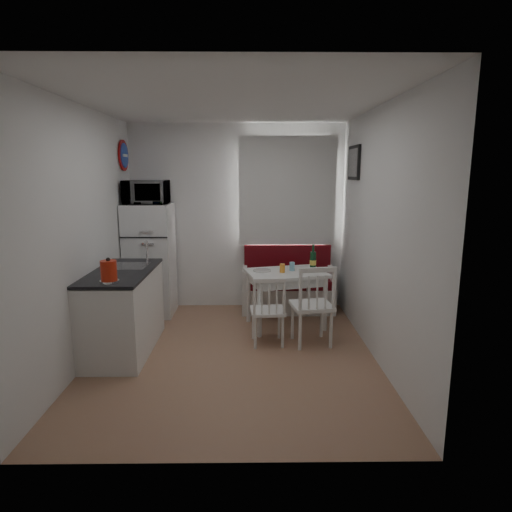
{
  "coord_description": "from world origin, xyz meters",
  "views": [
    {
      "loc": [
        0.19,
        -4.32,
        1.94
      ],
      "look_at": [
        0.25,
        0.5,
        0.99
      ],
      "focal_mm": 30.0,
      "sensor_mm": 36.0,
      "label": 1
    }
  ],
  "objects_px": {
    "kettle": "(109,271)",
    "wine_bottle": "(313,257)",
    "chair_left": "(268,304)",
    "chair_right": "(313,297)",
    "kitchen_counter": "(124,310)",
    "dining_table": "(286,278)",
    "fridge": "(150,260)",
    "bench": "(288,289)",
    "microwave": "(146,192)"
  },
  "relations": [
    {
      "from": "kettle",
      "to": "wine_bottle",
      "type": "relative_size",
      "value": 0.73
    },
    {
      "from": "chair_left",
      "to": "kettle",
      "type": "height_order",
      "value": "kettle"
    },
    {
      "from": "chair_left",
      "to": "chair_right",
      "type": "height_order",
      "value": "chair_right"
    },
    {
      "from": "wine_bottle",
      "to": "kettle",
      "type": "bearing_deg",
      "value": -147.47
    },
    {
      "from": "kitchen_counter",
      "to": "kettle",
      "type": "height_order",
      "value": "kitchen_counter"
    },
    {
      "from": "chair_left",
      "to": "wine_bottle",
      "type": "xyz_separation_m",
      "value": [
        0.6,
        0.75,
        0.38
      ]
    },
    {
      "from": "dining_table",
      "to": "wine_bottle",
      "type": "relative_size",
      "value": 3.32
    },
    {
      "from": "chair_left",
      "to": "kettle",
      "type": "relative_size",
      "value": 1.81
    },
    {
      "from": "fridge",
      "to": "chair_left",
      "type": "bearing_deg",
      "value": -36.95
    },
    {
      "from": "dining_table",
      "to": "kettle",
      "type": "relative_size",
      "value": 4.52
    },
    {
      "from": "bench",
      "to": "wine_bottle",
      "type": "xyz_separation_m",
      "value": [
        0.27,
        -0.53,
        0.57
      ]
    },
    {
      "from": "chair_right",
      "to": "kettle",
      "type": "relative_size",
      "value": 2.09
    },
    {
      "from": "fridge",
      "to": "kettle",
      "type": "xyz_separation_m",
      "value": [
        0.03,
        -1.78,
        0.26
      ]
    },
    {
      "from": "bench",
      "to": "dining_table",
      "type": "height_order",
      "value": "bench"
    },
    {
      "from": "kitchen_counter",
      "to": "bench",
      "type": "xyz_separation_m",
      "value": [
        1.91,
        1.35,
        -0.15
      ]
    },
    {
      "from": "chair_left",
      "to": "wine_bottle",
      "type": "distance_m",
      "value": 1.03
    },
    {
      "from": "chair_left",
      "to": "chair_right",
      "type": "xyz_separation_m",
      "value": [
        0.5,
        -0.01,
        0.08
      ]
    },
    {
      "from": "chair_left",
      "to": "kettle",
      "type": "xyz_separation_m",
      "value": [
        -1.53,
        -0.61,
        0.52
      ]
    },
    {
      "from": "kitchen_counter",
      "to": "chair_right",
      "type": "distance_m",
      "value": 2.08
    },
    {
      "from": "dining_table",
      "to": "chair_left",
      "type": "height_order",
      "value": "chair_left"
    },
    {
      "from": "chair_right",
      "to": "microwave",
      "type": "xyz_separation_m",
      "value": [
        -2.06,
        1.14,
        1.1
      ]
    },
    {
      "from": "kettle",
      "to": "kitchen_counter",
      "type": "bearing_deg",
      "value": 95.28
    },
    {
      "from": "dining_table",
      "to": "bench",
      "type": "bearing_deg",
      "value": 68.69
    },
    {
      "from": "microwave",
      "to": "kitchen_counter",
      "type": "bearing_deg",
      "value": -90.94
    },
    {
      "from": "chair_right",
      "to": "fridge",
      "type": "xyz_separation_m",
      "value": [
        -2.06,
        1.19,
        0.18
      ]
    },
    {
      "from": "wine_bottle",
      "to": "chair_right",
      "type": "bearing_deg",
      "value": -97.44
    },
    {
      "from": "bench",
      "to": "chair_right",
      "type": "xyz_separation_m",
      "value": [
        0.17,
        -1.3,
        0.27
      ]
    },
    {
      "from": "dining_table",
      "to": "kitchen_counter",
      "type": "bearing_deg",
      "value": -172.39
    },
    {
      "from": "dining_table",
      "to": "chair_left",
      "type": "distance_m",
      "value": 0.71
    },
    {
      "from": "bench",
      "to": "chair_right",
      "type": "height_order",
      "value": "chair_right"
    },
    {
      "from": "wine_bottle",
      "to": "kitchen_counter",
      "type": "bearing_deg",
      "value": -159.31
    },
    {
      "from": "kitchen_counter",
      "to": "wine_bottle",
      "type": "bearing_deg",
      "value": 20.69
    },
    {
      "from": "microwave",
      "to": "wine_bottle",
      "type": "relative_size",
      "value": 1.72
    },
    {
      "from": "microwave",
      "to": "wine_bottle",
      "type": "height_order",
      "value": "microwave"
    },
    {
      "from": "dining_table",
      "to": "wine_bottle",
      "type": "height_order",
      "value": "wine_bottle"
    },
    {
      "from": "fridge",
      "to": "wine_bottle",
      "type": "height_order",
      "value": "fridge"
    },
    {
      "from": "kitchen_counter",
      "to": "chair_right",
      "type": "height_order",
      "value": "kitchen_counter"
    },
    {
      "from": "microwave",
      "to": "kettle",
      "type": "height_order",
      "value": "microwave"
    },
    {
      "from": "fridge",
      "to": "kettle",
      "type": "height_order",
      "value": "fridge"
    },
    {
      "from": "dining_table",
      "to": "kettle",
      "type": "distance_m",
      "value": 2.22
    },
    {
      "from": "chair_left",
      "to": "kettle",
      "type": "distance_m",
      "value": 1.73
    },
    {
      "from": "kitchen_counter",
      "to": "bench",
      "type": "distance_m",
      "value": 2.35
    },
    {
      "from": "chair_right",
      "to": "fridge",
      "type": "bearing_deg",
      "value": 141.16
    },
    {
      "from": "kitchen_counter",
      "to": "fridge",
      "type": "xyz_separation_m",
      "value": [
        0.02,
        1.24,
        0.31
      ]
    },
    {
      "from": "bench",
      "to": "chair_left",
      "type": "height_order",
      "value": "bench"
    },
    {
      "from": "microwave",
      "to": "kettle",
      "type": "distance_m",
      "value": 1.85
    },
    {
      "from": "kitchen_counter",
      "to": "chair_left",
      "type": "distance_m",
      "value": 1.58
    },
    {
      "from": "fridge",
      "to": "wine_bottle",
      "type": "xyz_separation_m",
      "value": [
        2.16,
        -0.42,
        0.12
      ]
    },
    {
      "from": "bench",
      "to": "chair_left",
      "type": "relative_size",
      "value": 2.97
    },
    {
      "from": "kitchen_counter",
      "to": "fridge",
      "type": "distance_m",
      "value": 1.28
    }
  ]
}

